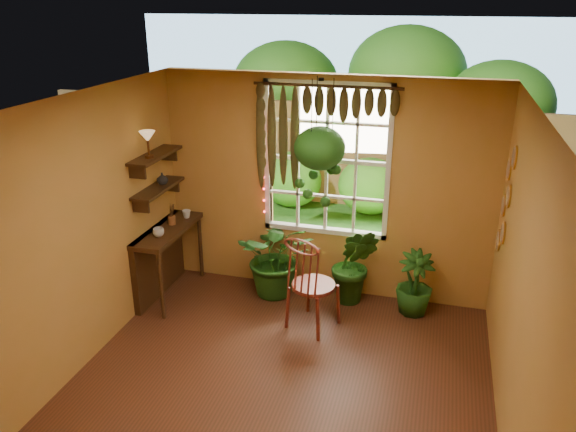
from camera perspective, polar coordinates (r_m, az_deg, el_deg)
name	(u,v)px	position (r m, az deg, el deg)	size (l,w,h in m)	color
floor	(272,401)	(5.49, -1.68, -18.30)	(4.50, 4.50, 0.00)	#512717
ceiling	(268,112)	(4.30, -2.08, 10.54)	(4.50, 4.50, 0.00)	white
wall_back	(325,189)	(6.76, 3.83, 2.76)	(4.00, 4.00, 0.00)	#BE8641
wall_left	(65,245)	(5.62, -21.73, -2.78)	(4.50, 4.50, 0.00)	#BE8641
wall_right	(523,304)	(4.63, 22.80, -8.29)	(4.50, 4.50, 0.00)	#BE8641
window	(327,160)	(6.68, 3.96, 5.69)	(1.52, 0.10, 1.86)	white
valance_vine	(319,113)	(6.45, 3.12, 10.40)	(1.70, 0.12, 1.10)	#3D2710
string_lights	(263,153)	(6.77, -2.53, 6.37)	(0.03, 0.03, 1.54)	#FF2633
wall_plates	(505,201)	(6.18, 21.22, 1.43)	(0.04, 0.32, 1.10)	#EEE5C2
counter_ledge	(162,253)	(7.11, -12.72, -3.70)	(0.40, 1.20, 0.90)	#3D2710
shelf_lower	(158,188)	(6.79, -13.04, 2.76)	(0.25, 0.90, 0.04)	#3D2710
shelf_upper	(155,155)	(6.67, -13.33, 6.02)	(0.25, 0.90, 0.04)	#3D2710
backyard	(387,119)	(11.17, 10.05, 9.66)	(14.00, 10.00, 12.00)	#1F5217
windsor_chair	(311,297)	(6.33, 2.39, -8.25)	(0.64, 0.65, 1.31)	maroon
potted_plant_left	(277,257)	(6.95, -1.10, -4.15)	(0.92, 0.80, 1.02)	#164312
potted_plant_mid	(354,265)	(6.81, 6.75, -4.96)	(0.55, 0.44, 1.00)	#164312
potted_plant_right	(415,283)	(6.75, 12.75, -6.68)	(0.43, 0.43, 0.77)	#164312
hanging_basket	(320,153)	(6.34, 3.23, 6.36)	(0.58, 0.58, 1.42)	black
cup_a	(159,232)	(6.69, -13.02, -1.63)	(0.13, 0.13, 0.10)	silver
cup_b	(187,214)	(7.18, -10.27, 0.20)	(0.11, 0.11, 0.10)	beige
brush_jar	(171,214)	(6.98, -11.76, 0.15)	(0.09, 0.09, 0.33)	brown
shelf_vase	(162,178)	(6.85, -12.65, 3.74)	(0.14, 0.14, 0.14)	#B2AD99
tiffany_lamp	(148,138)	(6.47, -14.08, 7.68)	(0.18, 0.18, 0.30)	brown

